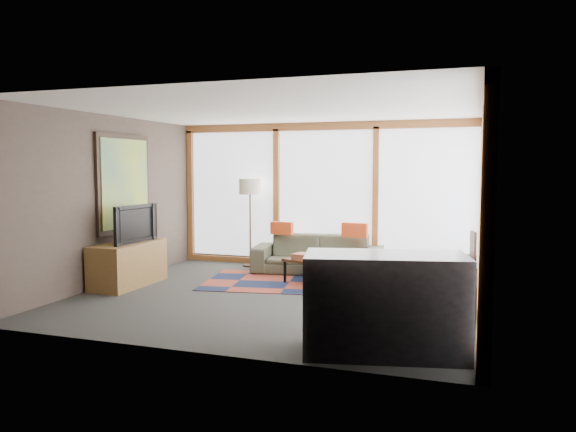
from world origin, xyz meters
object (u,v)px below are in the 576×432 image
(coffee_table, at_px, (322,273))
(bar_counter, at_px, (385,304))
(sofa, at_px, (318,254))
(television, at_px, (131,224))
(bookshelf, at_px, (462,283))
(floor_lamp, at_px, (250,223))
(tv_console, at_px, (128,264))

(coffee_table, distance_m, bar_counter, 3.18)
(sofa, xyz_separation_m, television, (-2.42, -1.90, 0.63))
(bookshelf, distance_m, bar_counter, 2.53)
(television, bearing_deg, floor_lamp, -23.76)
(floor_lamp, height_order, coffee_table, floor_lamp)
(floor_lamp, distance_m, television, 2.40)
(bar_counter, bearing_deg, coffee_table, 103.97)
(sofa, xyz_separation_m, bar_counter, (1.75, -3.81, 0.17))
(bookshelf, distance_m, television, 4.89)
(bookshelf, xyz_separation_m, bar_counter, (-0.64, -2.43, 0.24))
(tv_console, bearing_deg, sofa, 38.10)
(sofa, distance_m, bar_counter, 4.20)
(bookshelf, distance_m, tv_console, 4.88)
(floor_lamp, height_order, bar_counter, floor_lamp)
(sofa, bearing_deg, tv_console, -149.33)
(sofa, xyz_separation_m, floor_lamp, (-1.35, 0.24, 0.48))
(television, distance_m, bar_counter, 4.61)
(bar_counter, bearing_deg, tv_console, 143.41)
(bar_counter, bearing_deg, television, 142.86)
(coffee_table, bearing_deg, bar_counter, -63.53)
(television, bearing_deg, bar_counter, -111.78)
(coffee_table, xyz_separation_m, tv_console, (-2.80, -0.95, 0.14))
(floor_lamp, distance_m, coffee_table, 2.17)
(bookshelf, relative_size, bar_counter, 1.31)
(tv_console, bearing_deg, floor_lamp, 62.89)
(floor_lamp, distance_m, bookshelf, 4.12)
(bar_counter, bearing_deg, floor_lamp, 114.93)
(sofa, bearing_deg, bar_counter, -72.80)
(bookshelf, bearing_deg, television, -173.88)
(bookshelf, relative_size, television, 2.02)
(floor_lamp, xyz_separation_m, coffee_table, (1.69, -1.22, -0.61))
(sofa, height_order, floor_lamp, floor_lamp)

